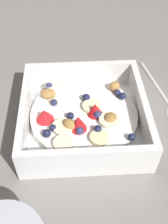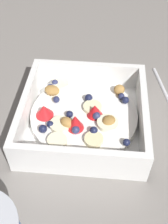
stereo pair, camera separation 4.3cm
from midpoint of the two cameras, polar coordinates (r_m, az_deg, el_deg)
ground_plane at (r=0.44m, az=-2.04°, el=-3.71°), size 2.40×2.40×0.00m
fruit_bowl at (r=0.44m, az=-2.93°, el=-1.18°), size 0.19×0.19×0.06m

